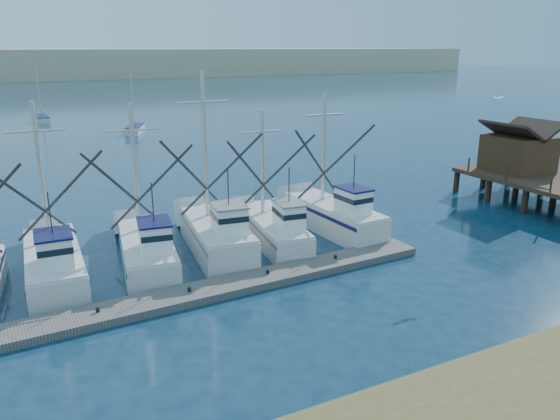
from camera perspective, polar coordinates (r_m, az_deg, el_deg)
The scene contains 8 objects.
ground at distance 22.83m, azimuth 10.39°, elevation -12.16°, with size 500.00×500.00×0.00m, color #0D253B.
floating_dock at distance 24.90m, azimuth -11.61°, elevation -9.20°, with size 27.41×1.83×0.37m, color #66615B.
timber_pier at distance 42.52m, azimuth 27.14°, elevation 3.54°, with size 7.00×20.00×8.00m.
dune_ridge at distance 226.11m, azimuth -24.52°, elevation 13.77°, with size 360.00×60.00×10.00m, color tan.
trawler_fleet at distance 28.96m, azimuth -14.00°, elevation -3.93°, with size 27.43×8.41×9.70m.
sailboat_near at distance 74.82m, azimuth -14.90°, elevation 8.16°, with size 3.65×5.75×8.10m.
sailboat_far at distance 90.44m, azimuth -23.60°, elevation 8.73°, with size 1.74×5.82×8.10m.
flying_gull at distance 33.61m, azimuth 21.58°, elevation 10.78°, with size 1.19×0.22×0.22m.
Camera 1 is at (-12.49, -15.69, 10.92)m, focal length 35.00 mm.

